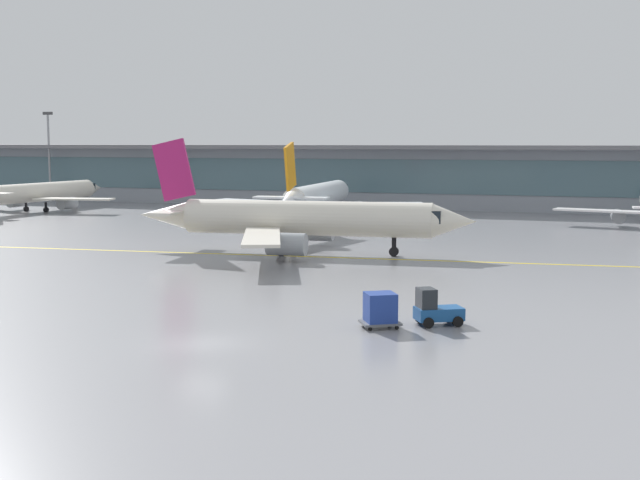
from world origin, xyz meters
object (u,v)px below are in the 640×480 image
gate_airplane_0 (42,193)px  taxiing_regional_jet (303,219)px  baggage_tug (435,309)px  cargo_dolly_lead (380,309)px  apron_light_mast_0 (49,153)px  gate_airplane_1 (317,196)px

gate_airplane_0 → taxiing_regional_jet: size_ratio=0.87×
baggage_tug → cargo_dolly_lead: 3.18m
gate_airplane_0 → apron_light_mast_0: apron_light_mast_0 is taller
gate_airplane_0 → gate_airplane_1: gate_airplane_1 is taller
gate_airplane_1 → cargo_dolly_lead: bearing=-161.6°
gate_airplane_0 → cargo_dolly_lead: (66.65, -60.03, -1.67)m
taxiing_regional_jet → apron_light_mast_0: apron_light_mast_0 is taller
taxiing_regional_jet → apron_light_mast_0: size_ratio=2.10×
taxiing_regional_jet → cargo_dolly_lead: taxiing_regional_jet is taller
gate_airplane_1 → apron_light_mast_0: size_ratio=2.02×
taxiing_regional_jet → apron_light_mast_0: 80.80m
taxiing_regional_jet → baggage_tug: bearing=-62.3°
taxiing_regional_jet → cargo_dolly_lead: size_ratio=12.09×
taxiing_regional_jet → baggage_tug: (17.27, -26.31, -2.25)m
gate_airplane_1 → cargo_dolly_lead: gate_airplane_1 is taller
gate_airplane_0 → baggage_tug: size_ratio=9.30×
gate_airplane_1 → taxiing_regional_jet: bearing=-166.8°
gate_airplane_1 → cargo_dolly_lead: (24.28, -60.69, -1.98)m
taxiing_regional_jet → baggage_tug: 31.55m
cargo_dolly_lead → apron_light_mast_0: bearing=104.7°
baggage_tug → gate_airplane_0: bearing=109.5°
gate_airplane_1 → apron_light_mast_0: bearing=69.1°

